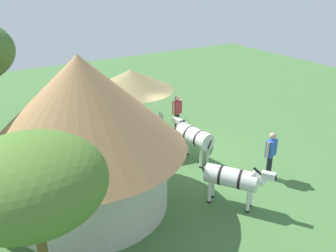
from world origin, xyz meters
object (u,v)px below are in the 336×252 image
at_px(zebra_nearest_camera, 194,137).
at_px(acacia_tree_left_background, 31,183).
at_px(patio_chair_near_hut, 159,121).
at_px(guest_beside_umbrella, 177,110).
at_px(patio_dining_table, 133,122).
at_px(patio_chair_east_end, 127,137).
at_px(zebra_by_umbrella, 233,178).
at_px(standing_watcher, 271,151).
at_px(guest_behind_table, 92,125).
at_px(thatched_hut, 84,128).
at_px(patio_chair_west_end, 112,119).
at_px(shade_umbrella, 131,80).

distance_m(zebra_nearest_camera, acacia_tree_left_background, 8.77).
height_order(patio_chair_near_hut, guest_beside_umbrella, guest_beside_umbrella).
distance_m(patio_dining_table, patio_chair_east_end, 1.28).
bearing_deg(zebra_nearest_camera, zebra_by_umbrella, -111.51).
relative_size(standing_watcher, acacia_tree_left_background, 0.39).
distance_m(patio_dining_table, zebra_nearest_camera, 3.43).
bearing_deg(guest_behind_table, zebra_by_umbrella, 102.49).
distance_m(guest_beside_umbrella, zebra_nearest_camera, 2.91).
bearing_deg(zebra_nearest_camera, acacia_tree_left_background, -153.03).
distance_m(guest_beside_umbrella, standing_watcher, 5.24).
bearing_deg(zebra_nearest_camera, patio_dining_table, 97.58).
relative_size(thatched_hut, patio_chair_near_hut, 6.74).
xyz_separation_m(standing_watcher, acacia_tree_left_background, (-2.40, 8.28, 2.73)).
distance_m(thatched_hut, acacia_tree_left_background, 4.93).
relative_size(patio_chair_west_end, acacia_tree_left_background, 0.20).
xyz_separation_m(patio_chair_near_hut, zebra_nearest_camera, (-3.13, 0.29, 0.50)).
bearing_deg(guest_behind_table, thatched_hut, 61.42).
distance_m(patio_chair_east_end, standing_watcher, 5.83).
bearing_deg(standing_watcher, patio_chair_east_end, 107.19).
height_order(patio_dining_table, guest_beside_umbrella, guest_beside_umbrella).
distance_m(patio_chair_east_end, zebra_by_umbrella, 5.45).
distance_m(patio_chair_near_hut, zebra_nearest_camera, 3.18).
distance_m(zebra_by_umbrella, acacia_tree_left_background, 6.93).
distance_m(thatched_hut, guest_behind_table, 4.56).
relative_size(shade_umbrella, patio_dining_table, 2.17).
bearing_deg(zebra_by_umbrella, guest_behind_table, -104.91).
height_order(thatched_hut, zebra_by_umbrella, thatched_hut).
bearing_deg(guest_beside_umbrella, shade_umbrella, -34.71).
distance_m(shade_umbrella, zebra_nearest_camera, 3.77).
xyz_separation_m(patio_dining_table, zebra_nearest_camera, (-3.27, -0.98, 0.36)).
xyz_separation_m(guest_beside_umbrella, zebra_by_umbrella, (-5.78, 1.70, -0.07)).
distance_m(shade_umbrella, patio_dining_table, 1.96).
bearing_deg(patio_chair_east_end, acacia_tree_left_background, -86.21).
xyz_separation_m(patio_chair_west_end, guest_behind_table, (-1.19, 1.42, 0.46)).
bearing_deg(standing_watcher, thatched_hut, 145.47).
height_order(guest_beside_umbrella, guest_behind_table, guest_beside_umbrella).
height_order(patio_chair_east_end, patio_chair_near_hut, same).
bearing_deg(standing_watcher, shade_umbrella, 95.99).
bearing_deg(patio_chair_near_hut, guest_beside_umbrella, -112.00).
distance_m(guest_behind_table, zebra_by_umbrella, 6.69).
xyz_separation_m(thatched_hut, patio_dining_table, (3.94, -3.48, -2.00)).
relative_size(thatched_hut, guest_behind_table, 3.72).
distance_m(patio_chair_west_end, guest_behind_table, 1.91).
bearing_deg(zebra_by_umbrella, acacia_tree_left_background, -17.17).
bearing_deg(patio_chair_east_end, guest_behind_table, 176.43).
bearing_deg(patio_chair_east_end, guest_beside_umbrella, 47.80).
height_order(zebra_nearest_camera, zebra_by_umbrella, zebra_nearest_camera).
height_order(shade_umbrella, zebra_by_umbrella, shade_umbrella).
bearing_deg(acacia_tree_left_background, patio_chair_east_end, -34.71).
height_order(patio_chair_west_end, acacia_tree_left_background, acacia_tree_left_background).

